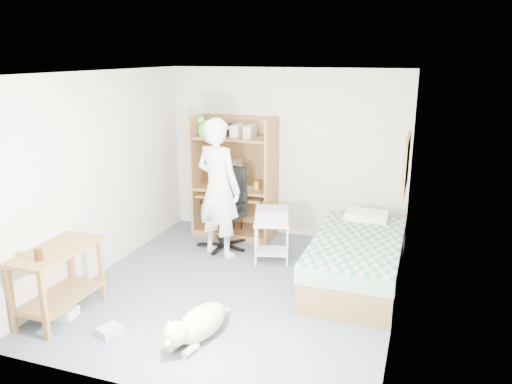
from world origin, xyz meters
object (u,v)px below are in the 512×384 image
computer_hutch (236,182)px  dog (198,324)px  person (218,188)px  bed (357,260)px  printer_cart (272,235)px  side_desk (58,272)px  office_chair (226,219)px

computer_hutch → dog: computer_hutch is taller
person → bed: bearing=-169.1°
printer_cart → bed: bearing=-28.3°
side_desk → printer_cart: 2.69m
printer_cart → computer_hutch: bearing=120.0°
computer_hutch → office_chair: computer_hutch is taller
office_chair → person: (0.03, -0.31, 0.54)m
side_desk → dog: (1.58, 0.03, -0.33)m
office_chair → person: bearing=-65.9°
side_desk → printer_cart: side_desk is taller
computer_hutch → dog: 3.07m
office_chair → computer_hutch: bearing=114.8°
office_chair → person: 0.62m
bed → dog: bearing=-125.4°
office_chair → dog: bearing=-55.5°
printer_cart → person: bearing=166.4°
dog → bed: bearing=66.4°
office_chair → printer_cart: office_chair is taller
side_desk → dog: size_ratio=1.00×
computer_hutch → printer_cart: computer_hutch is taller
office_chair → printer_cart: (0.78, -0.29, -0.04)m
dog → printer_cart: 2.07m
person → dog: person is taller
office_chair → dog: office_chair is taller
computer_hutch → dog: bearing=-75.9°
bed → office_chair: 2.02m
computer_hutch → person: (0.09, -0.86, 0.13)m
bed → printer_cart: size_ratio=3.59×
office_chair → side_desk: bearing=-92.4°
person → dog: bearing=126.0°
bed → person: 2.04m
bed → office_chair: size_ratio=1.77×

